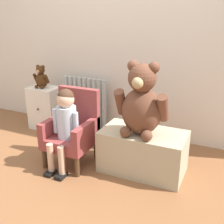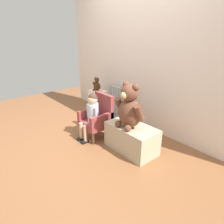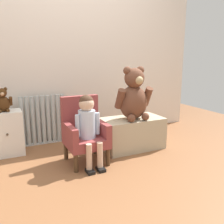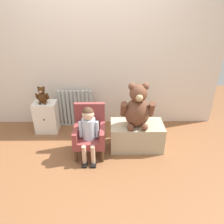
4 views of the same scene
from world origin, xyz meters
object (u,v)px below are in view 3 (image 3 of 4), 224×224
(small_teddy_bear, at_px, (3,101))
(small_dresser, at_px, (7,133))
(child_armchair, at_px, (84,132))
(low_bench, at_px, (132,133))
(radiator, at_px, (43,120))
(large_teddy_bear, at_px, (134,96))
(child_figure, at_px, (88,121))

(small_teddy_bear, bearing_deg, small_dresser, 65.58)
(child_armchair, xyz_separation_m, low_bench, (0.64, 0.10, -0.13))
(small_dresser, xyz_separation_m, small_teddy_bear, (-0.01, -0.02, 0.36))
(radiator, height_order, child_armchair, child_armchair)
(child_armchair, distance_m, large_teddy_bear, 0.70)
(low_bench, relative_size, small_teddy_bear, 2.74)
(radiator, xyz_separation_m, low_bench, (0.92, -0.61, -0.12))
(radiator, relative_size, low_bench, 0.85)
(child_armchair, relative_size, large_teddy_bear, 1.12)
(small_dresser, bearing_deg, radiator, 22.37)
(large_teddy_bear, xyz_separation_m, small_teddy_bear, (-1.35, 0.45, -0.02))
(large_teddy_bear, bearing_deg, small_dresser, 160.75)
(child_armchair, height_order, large_teddy_bear, large_teddy_bear)
(child_figure, relative_size, low_bench, 1.00)
(large_teddy_bear, bearing_deg, child_figure, -164.56)
(child_armchair, height_order, child_figure, child_figure)
(small_teddy_bear, bearing_deg, low_bench, -16.81)
(radiator, distance_m, child_armchair, 0.76)
(small_dresser, bearing_deg, low_bench, -17.51)
(radiator, bearing_deg, low_bench, -33.52)
(radiator, xyz_separation_m, child_figure, (0.28, -0.82, 0.16))
(radiator, xyz_separation_m, large_teddy_bear, (0.90, -0.65, 0.33))
(small_teddy_bear, bearing_deg, child_armchair, -35.25)
(small_dresser, height_order, child_armchair, child_armchair)
(small_dresser, height_order, child_figure, child_figure)
(large_teddy_bear, distance_m, small_teddy_bear, 1.42)
(child_figure, bearing_deg, small_teddy_bear, 139.30)
(small_dresser, height_order, small_teddy_bear, small_teddy_bear)
(child_figure, distance_m, large_teddy_bear, 0.67)
(child_figure, bearing_deg, child_armchair, 90.00)
(radiator, relative_size, small_dresser, 1.23)
(radiator, distance_m, low_bench, 1.11)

